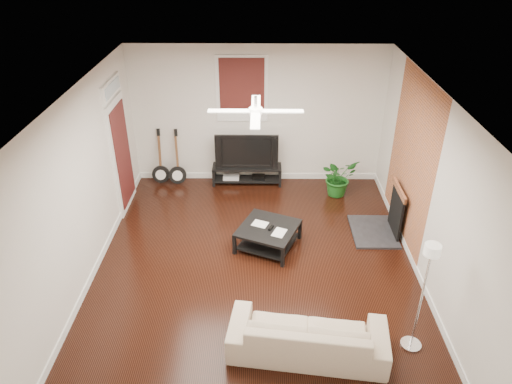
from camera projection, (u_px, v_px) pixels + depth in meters
room at (256, 191)px, 6.78m from camera, size 5.01×6.01×2.81m
brick_accent at (411, 161)px, 7.63m from camera, size 0.02×2.20×2.80m
fireplace at (385, 210)px, 8.10m from camera, size 0.80×1.10×0.92m
window_back at (242, 89)px, 9.09m from camera, size 1.00×0.06×1.30m
door_left at (120, 145)px, 8.53m from camera, size 0.08×1.00×2.50m
tv_stand at (247, 175)px, 9.80m from camera, size 1.41×0.37×0.39m
tv at (247, 149)px, 9.53m from camera, size 1.26×0.17×0.73m
coffee_table at (268, 237)px, 7.90m from camera, size 1.17×1.17×0.37m
sofa at (308, 334)px, 5.90m from camera, size 2.05×1.01×0.57m
floor_lamp at (421, 298)px, 5.72m from camera, size 0.30×0.30×1.60m
potted_plant at (338, 177)px, 9.31m from camera, size 0.90×0.86×0.77m
guitar_left at (159, 158)px, 9.60m from camera, size 0.37×0.27×1.17m
guitar_right at (176, 159)px, 9.57m from camera, size 0.39×0.31×1.17m
ceiling_fan at (256, 111)px, 6.19m from camera, size 1.24×1.24×0.32m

